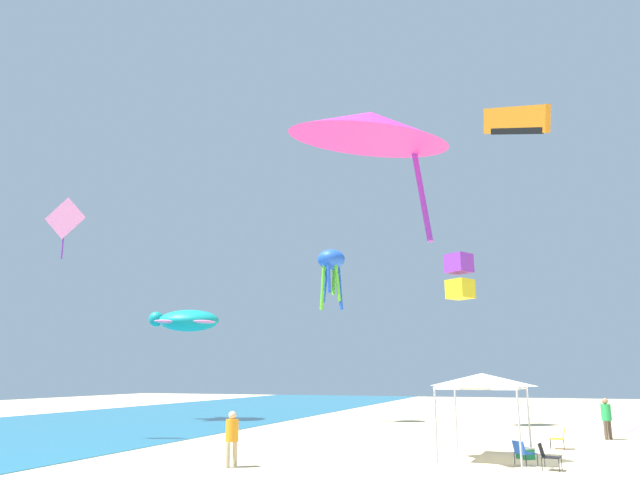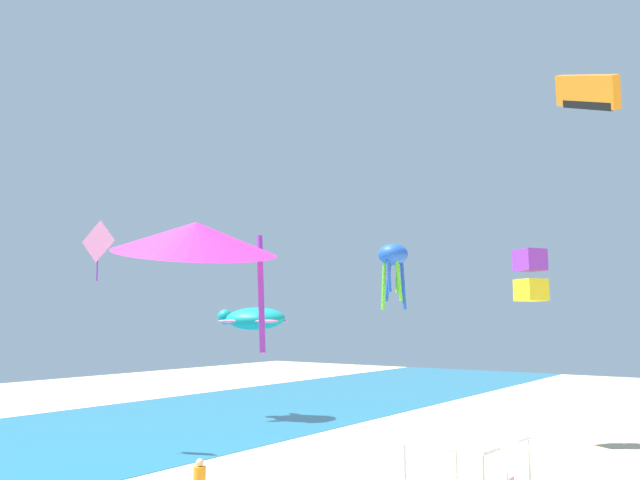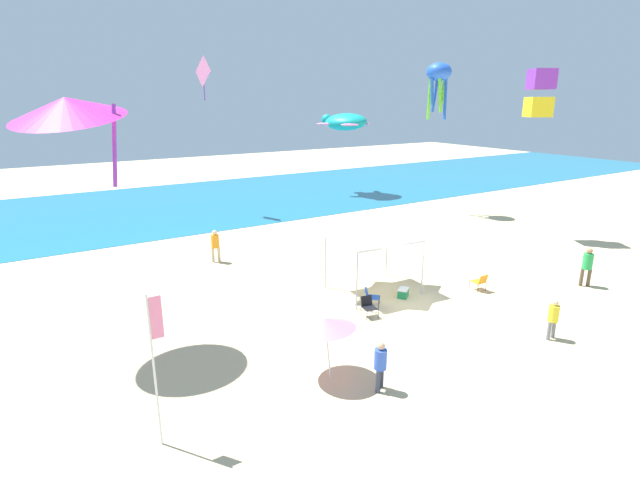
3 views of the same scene
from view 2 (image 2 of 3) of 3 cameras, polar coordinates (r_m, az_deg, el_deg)
The scene contains 8 objects.
ocean_strip at distance 40.25m, azimuth -21.60°, elevation -15.69°, with size 120.00×20.35×0.02m, color teal.
canopy_tent at distance 23.68m, azimuth 12.56°, elevation -15.93°, with size 3.76×3.11×3.04m.
kite_octopus_blue at distance 40.67m, azimuth 6.29°, elevation -1.55°, with size 1.82×1.82×4.03m.
kite_turtle_teal at distance 45.20m, azimuth -5.70°, elevation -6.73°, with size 4.76×5.16×1.81m.
kite_delta_magenta at distance 14.41m, azimuth -10.59°, elevation 0.21°, with size 4.97×4.98×3.15m.
kite_diamond_pink at distance 35.51m, azimuth -18.50°, elevation -0.29°, with size 0.42×2.16×3.11m.
kite_box_purple at distance 37.35m, azimuth 17.61°, elevation -2.89°, with size 1.81×1.82×2.79m.
kite_parafoil_orange at distance 35.06m, azimuth 21.85°, elevation 11.69°, with size 4.35×3.82×3.27m.
Camera 2 is at (-21.99, -6.46, 6.58)m, focal length 37.29 mm.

